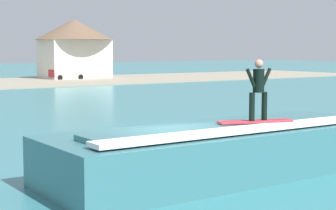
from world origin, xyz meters
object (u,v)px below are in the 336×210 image
house_gabled_white (74,44)px  wave_crest (221,150)px  car_far_shore (66,72)px  surfboard (255,121)px  surfer (258,87)px

house_gabled_white → wave_crest: bearing=-110.8°
car_far_shore → surfboard: bearing=-108.5°
wave_crest → house_gabled_white: 55.43m
wave_crest → surfboard: size_ratio=4.68×
surfer → house_gabled_white: size_ratio=0.18×
surfboard → car_far_shore: (16.91, 50.45, -0.61)m
car_far_shore → wave_crest: bearing=-109.5°
surfer → car_far_shore: (16.83, 50.48, -1.60)m
car_far_shore → house_gabled_white: size_ratio=0.43×
surfer → house_gabled_white: (18.77, 52.31, 1.77)m
surfboard → wave_crest: bearing=144.2°
car_far_shore → house_gabled_white: house_gabled_white is taller
wave_crest → surfer: bearing=-34.9°
wave_crest → car_far_shore: car_far_shore is taller
surfer → surfboard: bearing=156.0°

